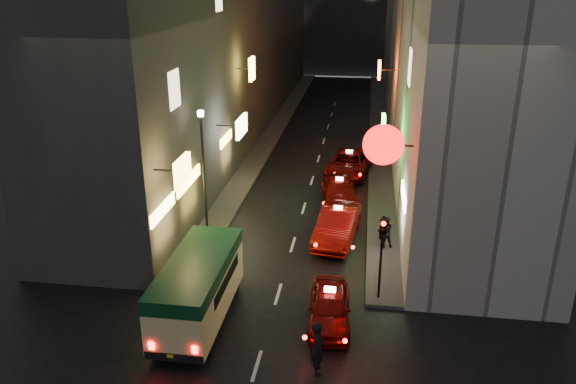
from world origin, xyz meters
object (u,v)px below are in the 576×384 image
at_px(pedestrian_crossing, 318,344).
at_px(traffic_light, 382,241).
at_px(taxi_near, 329,304).
at_px(lamp_post, 204,167).
at_px(minibus, 198,283).

height_order(pedestrian_crossing, traffic_light, traffic_light).
xyz_separation_m(taxi_near, lamp_post, (-6.38, 6.15, 2.97)).
bearing_deg(taxi_near, pedestrian_crossing, -93.54).
distance_m(minibus, pedestrian_crossing, 5.17).
distance_m(minibus, taxi_near, 4.88).
bearing_deg(pedestrian_crossing, traffic_light, -36.44).
height_order(minibus, taxi_near, minibus).
relative_size(taxi_near, lamp_post, 0.78).
relative_size(minibus, pedestrian_crossing, 2.79).
xyz_separation_m(taxi_near, traffic_light, (1.82, 1.62, 1.93)).
bearing_deg(taxi_near, traffic_light, 41.70).
bearing_deg(minibus, taxi_near, 6.46).
relative_size(minibus, traffic_light, 1.67).
height_order(traffic_light, lamp_post, lamp_post).
xyz_separation_m(minibus, pedestrian_crossing, (4.60, -2.30, -0.54)).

